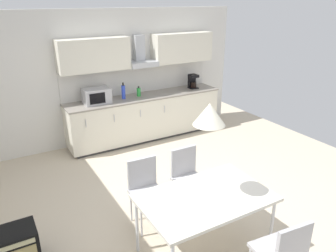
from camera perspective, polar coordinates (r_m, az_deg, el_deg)
ground_plane at (r=4.70m, az=1.99°, el=-14.16°), size 7.35×8.33×0.02m
wall_back at (r=6.56m, az=-11.16°, el=8.26°), size 5.88×0.10×2.56m
kitchen_counter at (r=6.73m, az=-3.90°, el=1.64°), size 3.21×0.64×0.90m
backsplash_tile at (r=6.78m, az=-5.17°, el=8.07°), size 3.19×0.02×0.54m
upper_wall_cabinets at (r=6.53m, az=-4.75°, el=12.83°), size 3.19×0.40×0.59m
microwave at (r=6.20m, az=-12.33°, el=5.15°), size 0.48×0.35×0.28m
coffee_maker at (r=7.14m, az=4.31°, el=7.79°), size 0.18×0.19×0.30m
bottle_green at (r=6.55m, az=-5.12°, el=5.94°), size 0.08×0.08×0.20m
bottle_blue at (r=6.41m, az=-7.78°, el=5.93°), size 0.08×0.08×0.32m
dining_table at (r=3.63m, az=6.50°, el=-12.67°), size 1.40×0.90×0.75m
chair_far_left at (r=4.18m, az=-3.96°, el=-10.32°), size 0.42×0.42×0.87m
chair_far_right at (r=4.45m, az=3.36°, el=-8.20°), size 0.40×0.40×0.87m
chair_near_right at (r=3.44m, az=19.49°, el=-19.70°), size 0.44×0.44×0.87m
guitar_amp at (r=4.10m, az=-25.40°, el=-18.77°), size 0.52×0.37×0.44m
pendant_lamp at (r=3.19m, az=7.22°, el=2.06°), size 0.32×0.32×0.22m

